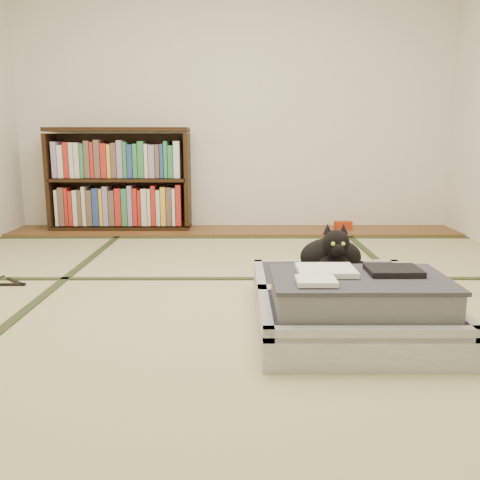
{
  "coord_description": "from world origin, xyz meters",
  "views": [
    {
      "loc": [
        0.04,
        -2.54,
        0.82
      ],
      "look_at": [
        0.05,
        0.35,
        0.25
      ],
      "focal_mm": 38.0,
      "sensor_mm": 36.0,
      "label": 1
    }
  ],
  "objects": [
    {
      "name": "floor",
      "position": [
        0.0,
        0.0,
        0.0
      ],
      "size": [
        4.5,
        4.5,
        0.0
      ],
      "primitive_type": "plane",
      "color": "tan",
      "rests_on": "ground"
    },
    {
      "name": "wood_strip",
      "position": [
        0.0,
        2.0,
        0.01
      ],
      "size": [
        4.0,
        0.5,
        0.02
      ],
      "primitive_type": "cube",
      "color": "brown",
      "rests_on": "ground"
    },
    {
      "name": "red_item",
      "position": [
        1.0,
        2.03,
        0.06
      ],
      "size": [
        0.15,
        0.1,
        0.07
      ],
      "primitive_type": "cube",
      "rotation": [
        0.0,
        0.0,
        0.05
      ],
      "color": "#AB290D",
      "rests_on": "wood_strip"
    },
    {
      "name": "room_shell",
      "position": [
        0.0,
        0.0,
        1.46
      ],
      "size": [
        4.5,
        4.5,
        4.5
      ],
      "color": "white",
      "rests_on": "ground"
    },
    {
      "name": "tatami_borders",
      "position": [
        0.0,
        0.49,
        0.0
      ],
      "size": [
        4.0,
        4.5,
        0.01
      ],
      "color": "#2D381E",
      "rests_on": "ground"
    },
    {
      "name": "bookcase",
      "position": [
        -1.03,
        2.07,
        0.45
      ],
      "size": [
        1.26,
        0.29,
        0.92
      ],
      "color": "black",
      "rests_on": "wood_strip"
    },
    {
      "name": "suitcase",
      "position": [
        0.52,
        -0.38,
        0.11
      ],
      "size": [
        0.79,
        1.06,
        0.31
      ],
      "color": "silver",
      "rests_on": "floor"
    },
    {
      "name": "cat",
      "position": [
        0.5,
        -0.09,
        0.26
      ],
      "size": [
        0.35,
        0.35,
        0.28
      ],
      "color": "black",
      "rests_on": "suitcase"
    },
    {
      "name": "cable_coil",
      "position": [
        0.69,
        -0.06,
        0.16
      ],
      "size": [
        0.11,
        0.11,
        0.03
      ],
      "color": "white",
      "rests_on": "suitcase"
    }
  ]
}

